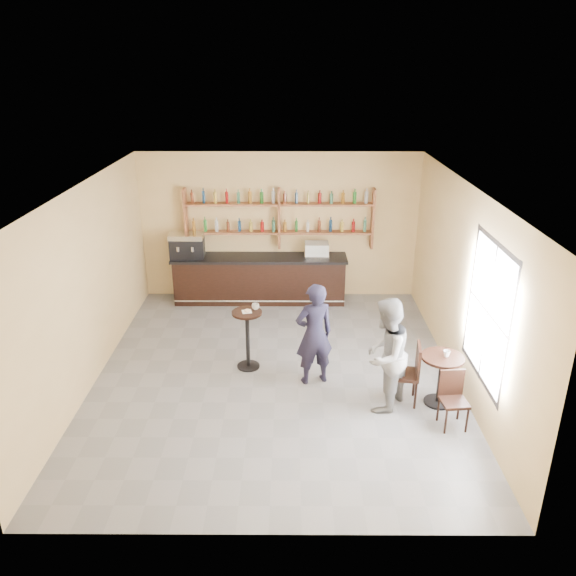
{
  "coord_description": "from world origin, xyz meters",
  "views": [
    {
      "loc": [
        0.24,
        -8.3,
        4.96
      ],
      "look_at": [
        0.2,
        0.8,
        1.25
      ],
      "focal_mm": 35.0,
      "sensor_mm": 36.0,
      "label": 1
    }
  ],
  "objects_px": {
    "espresso_machine": "(187,245)",
    "man_main": "(314,334)",
    "pedestal_table": "(248,340)",
    "patron_second": "(385,355)",
    "cafe_table": "(440,380)",
    "chair_west": "(404,373)",
    "pastry_case": "(317,250)",
    "chair_south": "(454,401)",
    "bar_counter": "(260,279)"
  },
  "relations": [
    {
      "from": "bar_counter",
      "to": "patron_second",
      "type": "distance_m",
      "value": 4.62
    },
    {
      "from": "bar_counter",
      "to": "man_main",
      "type": "xyz_separation_m",
      "value": [
        1.05,
        -3.38,
        0.36
      ]
    },
    {
      "from": "chair_west",
      "to": "chair_south",
      "type": "height_order",
      "value": "chair_west"
    },
    {
      "from": "pedestal_table",
      "to": "patron_second",
      "type": "distance_m",
      "value": 2.47
    },
    {
      "from": "bar_counter",
      "to": "chair_south",
      "type": "xyz_separation_m",
      "value": [
        3.02,
        -4.62,
        -0.09
      ]
    },
    {
      "from": "espresso_machine",
      "to": "chair_west",
      "type": "bearing_deg",
      "value": -48.77
    },
    {
      "from": "pedestal_table",
      "to": "chair_west",
      "type": "height_order",
      "value": "pedestal_table"
    },
    {
      "from": "pastry_case",
      "to": "chair_west",
      "type": "relative_size",
      "value": 0.53
    },
    {
      "from": "cafe_table",
      "to": "chair_west",
      "type": "relative_size",
      "value": 0.83
    },
    {
      "from": "espresso_machine",
      "to": "patron_second",
      "type": "xyz_separation_m",
      "value": [
        3.62,
        -4.11,
        -0.38
      ]
    },
    {
      "from": "pedestal_table",
      "to": "chair_south",
      "type": "bearing_deg",
      "value": -28.83
    },
    {
      "from": "bar_counter",
      "to": "cafe_table",
      "type": "relative_size",
      "value": 4.59
    },
    {
      "from": "bar_counter",
      "to": "cafe_table",
      "type": "xyz_separation_m",
      "value": [
        2.97,
        -4.02,
        -0.1
      ]
    },
    {
      "from": "chair_south",
      "to": "patron_second",
      "type": "height_order",
      "value": "patron_second"
    },
    {
      "from": "chair_south",
      "to": "bar_counter",
      "type": "bearing_deg",
      "value": 117.03
    },
    {
      "from": "pedestal_table",
      "to": "patron_second",
      "type": "xyz_separation_m",
      "value": [
        2.14,
        -1.19,
        0.37
      ]
    },
    {
      "from": "pastry_case",
      "to": "chair_south",
      "type": "bearing_deg",
      "value": -61.62
    },
    {
      "from": "man_main",
      "to": "cafe_table",
      "type": "height_order",
      "value": "man_main"
    },
    {
      "from": "man_main",
      "to": "cafe_table",
      "type": "bearing_deg",
      "value": 143.67
    },
    {
      "from": "espresso_machine",
      "to": "pedestal_table",
      "type": "relative_size",
      "value": 0.69
    },
    {
      "from": "bar_counter",
      "to": "pedestal_table",
      "type": "xyz_separation_m",
      "value": [
        -0.06,
        -2.92,
        0.02
      ]
    },
    {
      "from": "man_main",
      "to": "espresso_machine",
      "type": "bearing_deg",
      "value": -70.6
    },
    {
      "from": "man_main",
      "to": "chair_south",
      "type": "relative_size",
      "value": 2.05
    },
    {
      "from": "pedestal_table",
      "to": "cafe_table",
      "type": "height_order",
      "value": "pedestal_table"
    },
    {
      "from": "bar_counter",
      "to": "pastry_case",
      "type": "bearing_deg",
      "value": 0.0
    },
    {
      "from": "pedestal_table",
      "to": "chair_west",
      "type": "relative_size",
      "value": 1.07
    },
    {
      "from": "pedestal_table",
      "to": "patron_second",
      "type": "relative_size",
      "value": 0.59
    },
    {
      "from": "patron_second",
      "to": "chair_west",
      "type": "bearing_deg",
      "value": 146.71
    },
    {
      "from": "bar_counter",
      "to": "espresso_machine",
      "type": "height_order",
      "value": "espresso_machine"
    },
    {
      "from": "pedestal_table",
      "to": "chair_south",
      "type": "xyz_separation_m",
      "value": [
        3.08,
        -1.69,
        -0.1
      ]
    },
    {
      "from": "espresso_machine",
      "to": "chair_west",
      "type": "relative_size",
      "value": 0.73
    },
    {
      "from": "pastry_case",
      "to": "chair_south",
      "type": "distance_m",
      "value": 5.01
    },
    {
      "from": "espresso_machine",
      "to": "man_main",
      "type": "relative_size",
      "value": 0.42
    },
    {
      "from": "espresso_machine",
      "to": "pastry_case",
      "type": "bearing_deg",
      "value": -3.75
    },
    {
      "from": "pastry_case",
      "to": "pedestal_table",
      "type": "bearing_deg",
      "value": -106.63
    },
    {
      "from": "man_main",
      "to": "chair_south",
      "type": "bearing_deg",
      "value": 129.85
    },
    {
      "from": "man_main",
      "to": "patron_second",
      "type": "xyz_separation_m",
      "value": [
        1.03,
        -0.73,
        0.02
      ]
    },
    {
      "from": "espresso_machine",
      "to": "chair_west",
      "type": "xyz_separation_m",
      "value": [
        3.96,
        -3.97,
        -0.78
      ]
    },
    {
      "from": "bar_counter",
      "to": "man_main",
      "type": "height_order",
      "value": "man_main"
    },
    {
      "from": "pastry_case",
      "to": "chair_south",
      "type": "xyz_separation_m",
      "value": [
        1.79,
        -4.62,
        -0.75
      ]
    },
    {
      "from": "patron_second",
      "to": "pedestal_table",
      "type": "bearing_deg",
      "value": -85.49
    },
    {
      "from": "pastry_case",
      "to": "chair_west",
      "type": "distance_m",
      "value": 4.2
    },
    {
      "from": "pedestal_table",
      "to": "man_main",
      "type": "bearing_deg",
      "value": -22.61
    },
    {
      "from": "pedestal_table",
      "to": "man_main",
      "type": "distance_m",
      "value": 1.25
    },
    {
      "from": "bar_counter",
      "to": "pedestal_table",
      "type": "bearing_deg",
      "value": -91.13
    },
    {
      "from": "man_main",
      "to": "cafe_table",
      "type": "distance_m",
      "value": 2.07
    },
    {
      "from": "pastry_case",
      "to": "chair_west",
      "type": "xyz_separation_m",
      "value": [
        1.19,
        -3.97,
        -0.68
      ]
    },
    {
      "from": "pastry_case",
      "to": "chair_west",
      "type": "height_order",
      "value": "pastry_case"
    },
    {
      "from": "man_main",
      "to": "chair_west",
      "type": "relative_size",
      "value": 1.76
    },
    {
      "from": "bar_counter",
      "to": "pedestal_table",
      "type": "distance_m",
      "value": 2.92
    }
  ]
}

